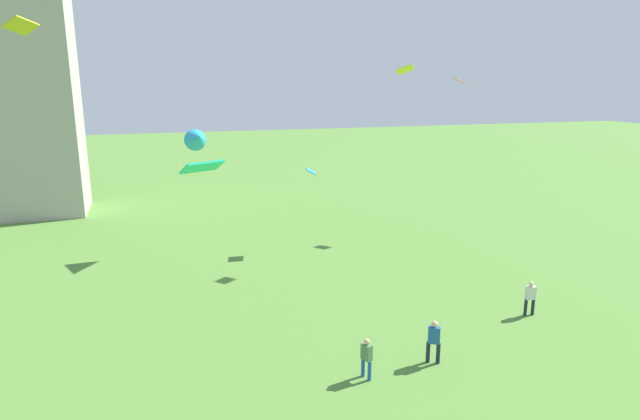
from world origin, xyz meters
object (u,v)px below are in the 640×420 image
kite_flying_4 (21,26)px  person_2 (367,356)px  kite_flying_0 (405,70)px  kite_flying_2 (460,80)px  person_0 (434,339)px  kite_flying_3 (202,167)px  kite_flying_1 (198,138)px  person_1 (530,296)px  kite_flying_5 (311,171)px

kite_flying_4 → person_2: bearing=71.3°
kite_flying_0 → kite_flying_2: 7.77m
person_0 → kite_flying_4: kite_flying_4 is taller
kite_flying_4 → kite_flying_3: bearing=56.0°
kite_flying_0 → kite_flying_1: (-12.63, 3.89, -4.29)m
kite_flying_3 → kite_flying_1: bearing=-111.8°
person_2 → kite_flying_0: size_ratio=1.25×
kite_flying_1 → kite_flying_3: (-1.55, -18.94, 1.05)m
person_0 → person_1: size_ratio=1.06×
kite_flying_2 → kite_flying_5: bearing=-100.8°
person_1 → kite_flying_4: bearing=-21.2°
kite_flying_2 → kite_flying_4: bearing=-105.4°
kite_flying_3 → kite_flying_0: bearing=-150.4°
person_0 → person_1: bearing=-129.3°
person_2 → kite_flying_0: 19.85m
person_1 → kite_flying_0: size_ratio=1.31×
person_2 → kite_flying_1: bearing=-7.3°
person_2 → person_1: bearing=-94.2°
kite_flying_5 → kite_flying_3: bearing=-13.1°
person_0 → kite_flying_0: kite_flying_0 is taller
person_1 → kite_flying_4: (-23.02, 13.64, 12.96)m
person_1 → kite_flying_1: 21.79m
person_1 → kite_flying_5: kite_flying_5 is taller
kite_flying_0 → kite_flying_1: bearing=-166.3°
person_1 → kite_flying_3: size_ratio=1.27×
kite_flying_3 → person_1: bearing=175.7°
person_0 → kite_flying_2: bearing=-93.6°
kite_flying_5 → kite_flying_1: bearing=-89.3°
person_2 → kite_flying_5: kite_flying_5 is taller
kite_flying_2 → kite_flying_4: size_ratio=0.60×
kite_flying_5 → kite_flying_4: bearing=-76.0°
kite_flying_0 → kite_flying_5: size_ratio=1.14×
kite_flying_3 → kite_flying_5: kite_flying_3 is taller
person_2 → kite_flying_4: kite_flying_4 is taller
kite_flying_4 → kite_flying_5: (16.18, 0.17, -8.69)m
kite_flying_1 → kite_flying_3: kite_flying_3 is taller
kite_flying_0 → kite_flying_5: bearing=-171.8°
person_0 → person_1: (6.71, 2.59, -0.05)m
person_1 → kite_flying_4: size_ratio=0.98×
kite_flying_2 → kite_flying_4: kite_flying_4 is taller
person_2 → kite_flying_0: (8.38, 14.35, 10.85)m
person_1 → kite_flying_3: (-15.51, -3.54, 7.57)m
person_1 → kite_flying_3: 17.62m
kite_flying_3 → kite_flying_4: kite_flying_4 is taller
person_1 → kite_flying_0: kite_flying_0 is taller
person_0 → kite_flying_5: 16.93m
kite_flying_5 → kite_flying_2: bearing=112.1°
kite_flying_0 → kite_flying_5: kite_flying_0 is taller
person_0 → kite_flying_5: (-0.13, 16.39, 4.22)m
kite_flying_1 → kite_flying_5: 7.63m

